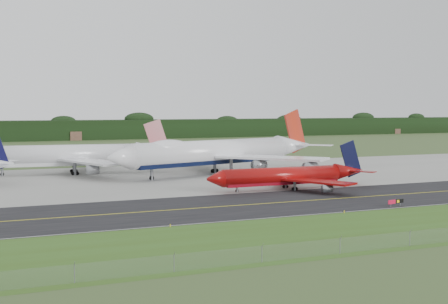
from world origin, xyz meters
TOP-DOWN VIEW (x-y plane):
  - ground at (0.00, 0.00)m, footprint 600.00×600.00m
  - grass_verge at (0.00, -35.00)m, footprint 400.00×30.00m
  - taxiway at (0.00, -4.00)m, footprint 400.00×32.00m
  - apron at (0.00, 51.00)m, footprint 400.00×78.00m
  - taxiway_centreline at (0.00, -4.00)m, footprint 400.00×0.40m
  - taxiway_edge_line at (0.00, -19.50)m, footprint 400.00×0.25m
  - perimeter_fence at (0.00, -48.00)m, footprint 320.00×0.10m
  - horizon_treeline at (0.00, 273.76)m, footprint 700.00×25.00m
  - jet_ba_747 at (6.31, 52.47)m, footprint 76.02×61.54m
  - jet_red_737 at (9.08, 14.07)m, footprint 43.21×35.40m
  - jet_star_tail at (-33.56, 70.53)m, footprint 62.39×51.86m
  - taxiway_sign at (15.60, -17.99)m, footprint 4.26×0.82m
  - edge_marker_left at (-33.30, -20.50)m, footprint 0.16×0.16m
  - edge_marker_center at (1.47, -20.50)m, footprint 0.16×0.16m

SIDE VIEW (x-z plane):
  - ground at x=0.00m, z-range 0.00..0.00m
  - grass_verge at x=0.00m, z-range 0.00..0.01m
  - apron at x=0.00m, z-range 0.00..0.01m
  - taxiway at x=0.00m, z-range 0.00..0.02m
  - taxiway_centreline at x=0.00m, z-range 0.03..0.03m
  - taxiway_edge_line at x=0.00m, z-range 0.03..0.03m
  - edge_marker_left at x=-33.30m, z-range 0.00..0.50m
  - edge_marker_center at x=1.47m, z-range 0.00..0.50m
  - taxiway_sign at x=15.60m, z-range 0.29..1.72m
  - perimeter_fence at x=0.00m, z-range -158.90..161.10m
  - jet_red_737 at x=9.08m, z-range -2.62..9.10m
  - horizon_treeline at x=0.00m, z-range -0.53..11.47m
  - jet_star_tail at x=-33.56m, z-range -2.74..13.71m
  - jet_ba_747 at x=6.31m, z-range -3.11..16.38m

